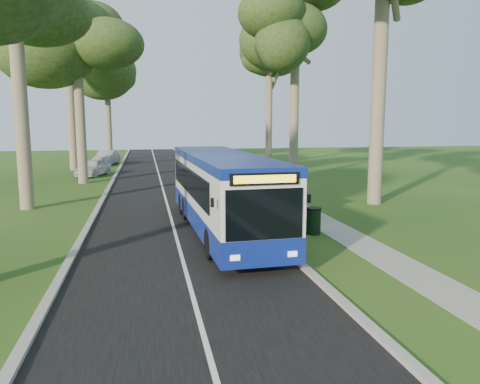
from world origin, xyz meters
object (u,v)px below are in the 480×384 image
(bus, at_px, (222,192))
(car_white, at_px, (93,167))
(car_silver, at_px, (107,158))
(litter_bin, at_px, (314,221))
(bus_stop_sign, at_px, (288,199))
(bus_shelter, at_px, (284,183))

(bus, bearing_deg, car_white, 106.13)
(car_silver, bearing_deg, bus, -65.96)
(bus, xyz_separation_m, car_silver, (-6.80, 31.66, -0.87))
(litter_bin, bearing_deg, bus, 163.45)
(litter_bin, height_order, car_silver, car_silver)
(litter_bin, bearing_deg, car_white, 115.15)
(bus, height_order, bus_stop_sign, bus)
(bus_stop_sign, distance_m, car_silver, 34.54)
(bus_shelter, height_order, car_white, bus_shelter)
(bus_shelter, xyz_separation_m, car_white, (-10.28, 19.59, -0.93))
(car_white, distance_m, car_silver, 10.11)
(bus_stop_sign, bearing_deg, car_white, 124.78)
(bus_shelter, height_order, litter_bin, bus_shelter)
(bus, height_order, bus_shelter, bus)
(bus, relative_size, bus_stop_sign, 4.78)
(car_white, bearing_deg, car_silver, 105.95)
(bus_shelter, bearing_deg, bus, -158.25)
(litter_bin, bearing_deg, car_silver, 107.44)
(bus_shelter, distance_m, car_white, 22.14)
(litter_bin, xyz_separation_m, car_white, (-10.61, 22.59, 0.18))
(bus, bearing_deg, litter_bin, -18.73)
(bus_stop_sign, xyz_separation_m, car_white, (-9.32, 23.24, -0.84))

